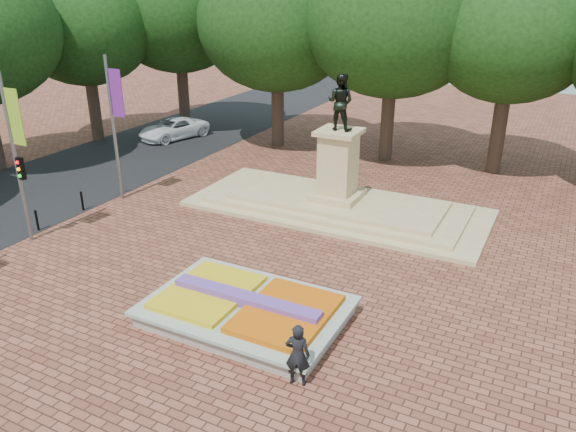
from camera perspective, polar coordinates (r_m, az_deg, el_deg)
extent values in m
plane|color=brown|center=(20.47, -3.75, -6.95)|extent=(90.00, 90.00, 0.00)
cube|color=black|center=(33.13, -22.02, 3.36)|extent=(9.00, 90.00, 0.02)
cube|color=gray|center=(18.45, -4.26, -9.82)|extent=(6.00, 4.00, 0.45)
cube|color=#ADB9A7|center=(18.30, -4.29, -9.09)|extent=(6.30, 4.30, 0.12)
cube|color=#CC580B|center=(17.63, -0.20, -9.90)|extent=(2.60, 3.40, 0.22)
cube|color=yellow|center=(18.94, -8.09, -7.66)|extent=(2.60, 3.40, 0.18)
cube|color=#5D389A|center=(18.19, -4.31, -8.50)|extent=(5.20, 0.55, 0.38)
cube|color=tan|center=(26.90, 4.94, 0.85)|extent=(14.00, 6.00, 0.20)
cube|color=tan|center=(26.82, 4.96, 1.24)|extent=(12.00, 5.00, 0.20)
cube|color=tan|center=(26.75, 4.97, 1.64)|extent=(10.00, 4.00, 0.20)
cube|color=tan|center=(26.66, 4.99, 2.14)|extent=(2.20, 2.20, 0.30)
cube|color=tan|center=(26.15, 5.11, 5.31)|extent=(1.50, 1.50, 2.80)
cube|color=tan|center=(25.73, 5.22, 8.50)|extent=(1.90, 1.90, 0.20)
imported|color=black|center=(25.43, 5.34, 11.45)|extent=(1.22, 0.95, 2.50)
cylinder|color=#3B2A20|center=(42.47, -10.19, 11.51)|extent=(0.80, 0.80, 4.00)
ellipsoid|color=black|center=(41.81, -10.66, 17.82)|extent=(8.80, 8.80, 7.48)
cylinder|color=#3B2A20|center=(38.25, -0.37, 10.62)|extent=(0.80, 0.80, 4.00)
ellipsoid|color=black|center=(37.53, -0.39, 17.64)|extent=(8.80, 8.80, 7.48)
cylinder|color=#3B2A20|center=(35.65, 9.80, 9.37)|extent=(0.80, 0.80, 4.00)
ellipsoid|color=black|center=(34.87, 10.34, 16.88)|extent=(8.80, 8.80, 7.48)
cylinder|color=#3B2A20|center=(34.30, 21.06, 7.63)|extent=(0.80, 0.80, 4.00)
ellipsoid|color=black|center=(33.49, 22.23, 15.37)|extent=(8.80, 8.80, 7.48)
cylinder|color=#3B2A20|center=(41.08, -18.40, 10.22)|extent=(0.80, 0.80, 3.84)
ellipsoid|color=black|center=(40.41, -19.22, 16.42)|extent=(8.40, 8.40, 7.14)
cylinder|color=slate|center=(24.97, -25.90, 5.08)|extent=(0.16, 0.16, 7.00)
cube|color=#8AB724|center=(24.19, -25.97, 9.01)|extent=(0.70, 0.04, 2.20)
cylinder|color=slate|center=(28.45, -17.27, 8.34)|extent=(0.16, 0.16, 7.00)
cube|color=#712189|center=(27.77, -17.02, 11.85)|extent=(0.70, 0.04, 2.20)
cube|color=black|center=(24.89, -25.50, 4.38)|extent=(0.28, 0.18, 0.90)
cylinder|color=black|center=(26.77, -24.13, -0.49)|extent=(0.10, 0.10, 0.90)
sphere|color=black|center=(26.60, -24.29, 0.44)|extent=(0.12, 0.12, 0.12)
cylinder|color=black|center=(28.30, -20.18, 1.37)|extent=(0.10, 0.10, 0.90)
sphere|color=black|center=(28.14, -20.30, 2.26)|extent=(0.12, 0.12, 0.12)
cylinder|color=black|center=(29.98, -16.64, 3.02)|extent=(0.10, 0.10, 0.90)
sphere|color=black|center=(29.83, -16.74, 3.87)|extent=(0.12, 0.12, 0.12)
imported|color=white|center=(39.74, -11.55, 8.68)|extent=(3.64, 5.35, 1.36)
imported|color=black|center=(15.44, 0.98, -13.91)|extent=(0.77, 0.60, 1.87)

